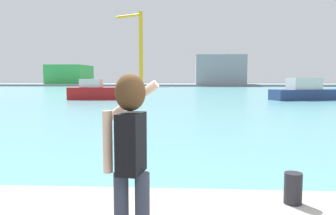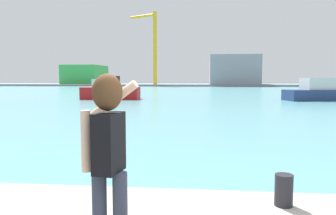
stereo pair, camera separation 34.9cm
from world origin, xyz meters
name	(u,v)px [view 1 (the left image)]	position (x,y,z in m)	size (l,w,h in m)	color
ground_plane	(191,92)	(0.00, 50.00, 0.00)	(220.00, 220.00, 0.00)	#334751
harbor_water	(191,91)	(0.00, 52.00, 0.01)	(140.00, 100.00, 0.02)	#599EA8
far_shore_dock	(189,85)	(0.00, 92.00, 0.26)	(140.00, 20.00, 0.52)	gray
person_photographer	(130,147)	(-1.13, 0.00, 1.56)	(0.53, 0.56, 1.74)	#2D3342
harbor_bollard	(293,188)	(0.83, 1.47, 0.71)	(0.24, 0.24, 0.42)	black
boat_moored	(97,92)	(-9.74, 30.53, 0.79)	(5.90, 2.77, 2.07)	#B21919
boat_moored_2	(311,92)	(11.83, 31.01, 0.78)	(9.04, 4.66, 2.18)	navy
warehouse_left	(70,75)	(-34.83, 93.06, 3.20)	(10.17, 13.64, 5.35)	green
warehouse_right	(219,70)	(8.18, 89.09, 4.36)	(12.90, 13.06, 7.67)	gray
port_crane	(139,43)	(-13.32, 84.98, 11.47)	(7.75, 4.57, 18.92)	yellow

